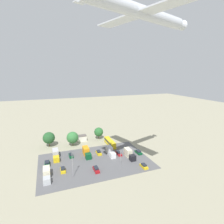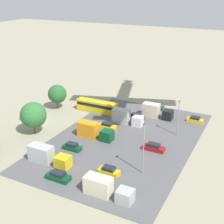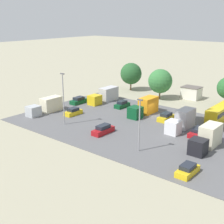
{
  "view_description": "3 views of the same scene",
  "coord_description": "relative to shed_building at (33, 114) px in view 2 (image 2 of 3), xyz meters",
  "views": [
    {
      "loc": [
        17.77,
        74.76,
        37.27
      ],
      "look_at": [
        -3.21,
        19.36,
        24.19
      ],
      "focal_mm": 28.0,
      "sensor_mm": 36.0,
      "label": 1
    },
    {
      "loc": [
        57.34,
        33.38,
        32.52
      ],
      "look_at": [
        1.83,
        5.08,
        7.05
      ],
      "focal_mm": 50.0,
      "sensor_mm": 36.0,
      "label": 2
    },
    {
      "loc": [
        -33.05,
        54.85,
        20.53
      ],
      "look_at": [
        3.89,
        9.71,
        2.45
      ],
      "focal_mm": 50.0,
      "sensor_mm": 36.0,
      "label": 3
    }
  ],
  "objects": [
    {
      "name": "parked_car_3",
      "position": [
        -21.81,
        25.63,
        -0.88
      ],
      "size": [
        1.99,
        4.4,
        1.45
      ],
      "rotation": [
        0.0,
        0.0,
        3.14
      ],
      "color": "#0C4723",
      "rests_on": "ground"
    },
    {
      "name": "parking_lot_surface",
      "position": [
        -0.52,
        25.76,
        -1.53
      ],
      "size": [
        46.65,
        30.05,
        0.08
      ],
      "color": "#565659",
      "rests_on": "ground"
    },
    {
      "name": "parked_car_0",
      "position": [
        19.05,
        21.76,
        -0.83
      ],
      "size": [
        1.95,
        4.51,
        1.59
      ],
      "rotation": [
        0.0,
        0.0,
        3.14
      ],
      "color": "#0C4723",
      "rests_on": "ground"
    },
    {
      "name": "parked_car_5",
      "position": [
        8.77,
        17.85,
        -0.84
      ],
      "size": [
        1.71,
        4.06,
        1.56
      ],
      "color": "#0C4723",
      "rests_on": "ground"
    },
    {
      "name": "light_pole_lot_centre",
      "position": [
        -8.19,
        35.63,
        3.17
      ],
      "size": [
        0.9,
        0.28,
        8.45
      ],
      "color": "gray",
      "rests_on": "ground"
    },
    {
      "name": "parked_truck_4",
      "position": [
        15.28,
        16.4,
        0.02
      ],
      "size": [
        2.48,
        9.06,
        3.3
      ],
      "color": "gold",
      "rests_on": "ground"
    },
    {
      "name": "parked_truck_2",
      "position": [
        1.76,
        18.98,
        0.1
      ],
      "size": [
        2.45,
        8.51,
        3.48
      ],
      "color": "#0C4723",
      "rests_on": "ground"
    },
    {
      "name": "parked_car_2",
      "position": [
        -17.58,
        37.69,
        -0.89
      ],
      "size": [
        1.84,
        4.06,
        1.44
      ],
      "rotation": [
        0.0,
        0.0,
        3.14
      ],
      "color": "gold",
      "rests_on": "ground"
    },
    {
      "name": "parked_car_1",
      "position": [
        1.2,
        33.34,
        -0.82
      ],
      "size": [
        1.72,
        4.65,
        1.6
      ],
      "rotation": [
        0.0,
        0.0,
        3.14
      ],
      "color": "maroon",
      "rests_on": "ground"
    },
    {
      "name": "tree_apron_far",
      "position": [
        -9.48,
        0.9,
        2.76
      ],
      "size": [
        5.18,
        5.18,
        6.93
      ],
      "color": "brown",
      "rests_on": "ground"
    },
    {
      "name": "parked_truck_0",
      "position": [
        -8.75,
        22.3,
        0.14
      ],
      "size": [
        2.34,
        7.89,
        3.56
      ],
      "color": "silver",
      "rests_on": "ground"
    },
    {
      "name": "parked_car_4",
      "position": [
        13.41,
        29.07,
        -0.85
      ],
      "size": [
        1.81,
        4.05,
        1.53
      ],
      "color": "gold",
      "rests_on": "ground"
    },
    {
      "name": "ground_plane",
      "position": [
        -0.52,
        18.45,
        -1.57
      ],
      "size": [
        400.0,
        400.0,
        0.0
      ],
      "primitive_type": "plane",
      "color": "gray"
    },
    {
      "name": "parked_truck_1",
      "position": [
        19.27,
        31.51,
        -0.05
      ],
      "size": [
        2.42,
        8.53,
        3.14
      ],
      "color": "#ADB2B7",
      "rests_on": "ground"
    },
    {
      "name": "parked_car_6",
      "position": [
        -12.49,
        23.52,
        -0.88
      ],
      "size": [
        1.77,
        4.55,
        1.45
      ],
      "rotation": [
        0.0,
        0.0,
        3.14
      ],
      "color": "maroon",
      "rests_on": "ground"
    },
    {
      "name": "tree_near_shed",
      "position": [
        6.08,
        5.58,
        3.11
      ],
      "size": [
        6.1,
        6.1,
        7.73
      ],
      "color": "brown",
      "rests_on": "ground"
    },
    {
      "name": "shed_building",
      "position": [
        0.0,
        0.0,
        0.0
      ],
      "size": [
        4.67,
        3.84,
        3.13
      ],
      "color": "silver",
      "rests_on": "ground"
    },
    {
      "name": "light_pole_lot_edge",
      "position": [
        10.26,
        34.45,
        4.02
      ],
      "size": [
        0.9,
        0.28,
        10.13
      ],
      "color": "gray",
      "rests_on": "ground"
    },
    {
      "name": "bus",
      "position": [
        -12.41,
        11.88,
        0.14
      ],
      "size": [
        2.52,
        11.68,
        3.02
      ],
      "color": "gold",
      "rests_on": "ground"
    },
    {
      "name": "parked_car_7",
      "position": [
        -3.87,
        19.56,
        -0.83
      ],
      "size": [
        1.85,
        4.32,
        1.57
      ],
      "rotation": [
        0.0,
        0.0,
        3.14
      ],
      "color": "gold",
      "rests_on": "ground"
    },
    {
      "name": "parked_truck_3",
      "position": [
        -15.94,
        27.65,
        0.14
      ],
      "size": [
        2.44,
        8.0,
        3.56
      ],
      "color": "black",
      "rests_on": "ground"
    }
  ]
}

